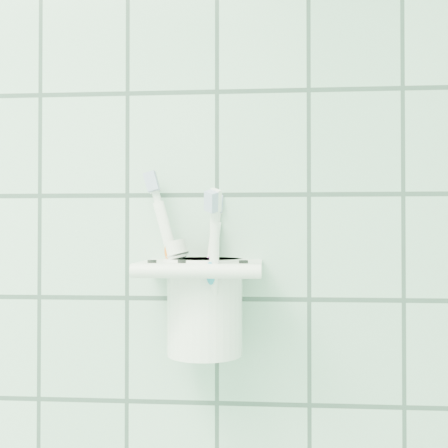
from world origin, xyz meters
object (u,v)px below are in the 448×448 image
object	(u,v)px
holder_bracket	(201,269)
toothbrush_orange	(213,264)
toothpaste_tube	(199,285)
cup	(205,303)
toothbrush_pink	(196,253)
toothbrush_blue	(200,265)

from	to	relation	value
holder_bracket	toothbrush_orange	xyz separation A→B (m)	(0.01, -0.00, 0.01)
toothbrush_orange	toothpaste_tube	bearing A→B (deg)	-111.14
holder_bracket	cup	xyz separation A→B (m)	(0.00, 0.00, -0.04)
toothpaste_tube	toothbrush_pink	bearing A→B (deg)	106.42
holder_bracket	cup	size ratio (longest dim) A/B	1.25
cup	toothbrush_pink	bearing A→B (deg)	131.88
holder_bracket	toothbrush_pink	size ratio (longest dim) A/B	0.65
holder_bracket	toothbrush_orange	size ratio (longest dim) A/B	0.73
toothbrush_pink	toothbrush_blue	xyz separation A→B (m)	(0.01, -0.03, -0.01)
cup	toothbrush_orange	size ratio (longest dim) A/B	0.59
cup	toothbrush_pink	size ratio (longest dim) A/B	0.52
toothbrush_pink	cup	bearing A→B (deg)	-46.80
holder_bracket	toothpaste_tube	bearing A→B (deg)	-97.22
holder_bracket	toothbrush_blue	xyz separation A→B (m)	(-0.00, -0.01, 0.01)
toothbrush_blue	toothbrush_orange	xyz separation A→B (m)	(0.01, 0.01, 0.00)
holder_bracket	cup	world-z (taller)	same
holder_bracket	toothbrush_orange	bearing A→B (deg)	-17.45
holder_bracket	toothbrush_orange	distance (m)	0.02
toothbrush_orange	toothbrush_blue	bearing A→B (deg)	-107.53
toothbrush_pink	toothbrush_blue	distance (m)	0.03
toothpaste_tube	toothbrush_orange	bearing A→B (deg)	32.56
toothpaste_tube	toothbrush_blue	bearing A→B (deg)	-13.85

